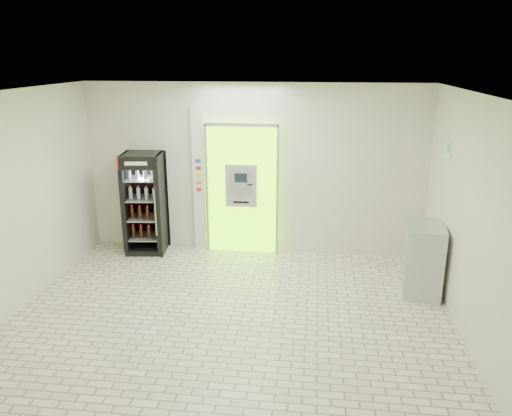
# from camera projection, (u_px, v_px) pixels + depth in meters

# --- Properties ---
(ground) EXTENTS (6.00, 6.00, 0.00)m
(ground) POSITION_uv_depth(u_px,v_px,m) (232.00, 316.00, 6.86)
(ground) COLOR beige
(ground) RESTS_ON ground
(room_shell) EXTENTS (6.00, 6.00, 6.00)m
(room_shell) POSITION_uv_depth(u_px,v_px,m) (229.00, 186.00, 6.32)
(room_shell) COLOR silver
(room_shell) RESTS_ON ground
(atm_assembly) EXTENTS (1.30, 0.24, 2.33)m
(atm_assembly) POSITION_uv_depth(u_px,v_px,m) (242.00, 188.00, 8.83)
(atm_assembly) COLOR #76FF02
(atm_assembly) RESTS_ON ground
(pillar) EXTENTS (0.22, 0.11, 2.60)m
(pillar) POSITION_uv_depth(u_px,v_px,m) (199.00, 179.00, 8.92)
(pillar) COLOR silver
(pillar) RESTS_ON ground
(beverage_cooler) EXTENTS (0.74, 0.69, 1.81)m
(beverage_cooler) POSITION_uv_depth(u_px,v_px,m) (145.00, 205.00, 8.91)
(beverage_cooler) COLOR black
(beverage_cooler) RESTS_ON ground
(steel_cabinet) EXTENTS (0.65, 0.87, 1.06)m
(steel_cabinet) POSITION_uv_depth(u_px,v_px,m) (424.00, 259.00, 7.41)
(steel_cabinet) COLOR #AEB1B6
(steel_cabinet) RESTS_ON ground
(exit_sign) EXTENTS (0.02, 0.22, 0.26)m
(exit_sign) POSITION_uv_depth(u_px,v_px,m) (449.00, 150.00, 7.22)
(exit_sign) COLOR white
(exit_sign) RESTS_ON room_shell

